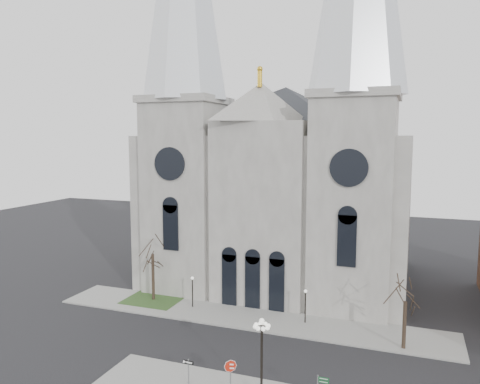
% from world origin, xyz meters
% --- Properties ---
extents(ground, '(160.00, 160.00, 0.00)m').
position_xyz_m(ground, '(0.00, 0.00, 0.00)').
color(ground, black).
rests_on(ground, ground).
extents(sidewalk_far, '(40.00, 6.00, 0.14)m').
position_xyz_m(sidewalk_far, '(0.00, 11.00, 0.07)').
color(sidewalk_far, gray).
rests_on(sidewalk_far, ground).
extents(grass_patch, '(6.00, 5.00, 0.18)m').
position_xyz_m(grass_patch, '(-11.00, 12.00, 0.09)').
color(grass_patch, '#29471E').
rests_on(grass_patch, ground).
extents(cathedral, '(33.00, 26.66, 54.00)m').
position_xyz_m(cathedral, '(0.00, 22.86, 18.48)').
color(cathedral, gray).
rests_on(cathedral, ground).
extents(tree_left, '(3.20, 3.20, 7.50)m').
position_xyz_m(tree_left, '(-11.00, 12.00, 5.58)').
color(tree_left, black).
rests_on(tree_left, ground).
extents(tree_right, '(3.20, 3.20, 6.00)m').
position_xyz_m(tree_right, '(15.00, 9.00, 4.47)').
color(tree_right, black).
rests_on(tree_right, ground).
extents(ped_lamp_left, '(0.32, 0.32, 3.26)m').
position_xyz_m(ped_lamp_left, '(-6.00, 11.50, 2.33)').
color(ped_lamp_left, black).
rests_on(ped_lamp_left, sidewalk_far).
extents(ped_lamp_right, '(0.32, 0.32, 3.26)m').
position_xyz_m(ped_lamp_right, '(6.00, 11.50, 2.33)').
color(ped_lamp_right, black).
rests_on(ped_lamp_right, sidewalk_far).
extents(stop_sign, '(0.88, 0.24, 2.51)m').
position_xyz_m(stop_sign, '(3.91, -2.74, 1.93)').
color(stop_sign, slate).
rests_on(stop_sign, sidewalk_near).
extents(globe_lamp, '(1.49, 1.49, 5.66)m').
position_xyz_m(globe_lamp, '(6.07, -2.46, 3.70)').
color(globe_lamp, black).
rests_on(globe_lamp, sidewalk_near).
extents(one_way_sign, '(0.84, 0.08, 1.92)m').
position_xyz_m(one_way_sign, '(0.62, -2.61, 1.46)').
color(one_way_sign, slate).
rests_on(one_way_sign, sidewalk_near).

